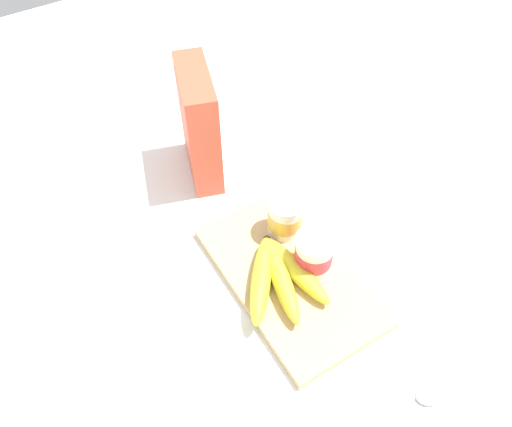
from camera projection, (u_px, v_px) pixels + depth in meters
The scene contains 7 objects.
ground_plane at pixel (289, 279), 0.92m from camera, with size 2.40×2.40×0.00m, color white.
cutting_board at pixel (289, 276), 0.91m from camera, with size 0.36×0.20×0.02m, color tan.
cereal_box at pixel (198, 126), 1.00m from camera, with size 0.17×0.06×0.24m, color #D85138.
yogurt_cup_front at pixel (285, 217), 0.94m from camera, with size 0.07×0.07×0.08m.
yogurt_cup_back at pixel (314, 254), 0.88m from camera, with size 0.07×0.07×0.08m.
banana_bunch at pixel (278, 276), 0.88m from camera, with size 0.19×0.16×0.04m.
spoon at pixel (409, 396), 0.78m from camera, with size 0.10×0.11×0.01m.
Camera 1 is at (0.38, -0.30, 0.79)m, focal length 35.03 mm.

